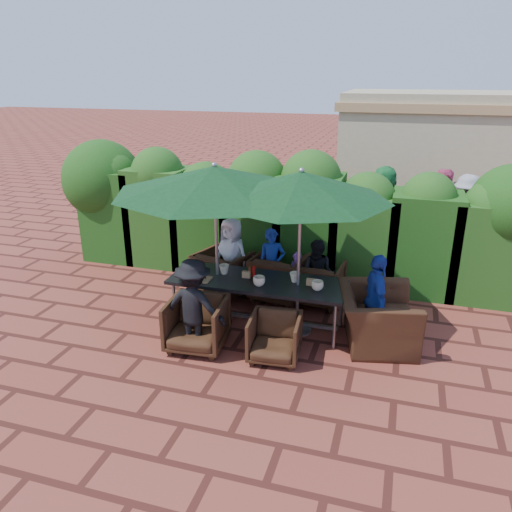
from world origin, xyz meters
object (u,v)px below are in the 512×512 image
(umbrella_right, at_px, (301,186))
(chair_far_left, at_px, (223,271))
(dining_table, at_px, (258,284))
(chair_far_right, at_px, (319,281))
(chair_far_mid, at_px, (279,275))
(umbrella_left, at_px, (215,180))
(chair_near_left, at_px, (197,321))
(chair_end_right, at_px, (378,310))
(chair_near_right, at_px, (275,336))

(umbrella_right, relative_size, chair_far_left, 2.93)
(dining_table, height_order, umbrella_right, umbrella_right)
(chair_far_right, bearing_deg, dining_table, 59.86)
(chair_far_left, xyz_separation_m, chair_far_mid, (0.98, 0.09, 0.00))
(umbrella_right, bearing_deg, umbrella_left, 178.23)
(chair_far_mid, relative_size, chair_near_left, 1.08)
(dining_table, xyz_separation_m, chair_far_left, (-0.90, 0.94, -0.25))
(chair_far_mid, distance_m, chair_far_right, 0.68)
(chair_far_mid, relative_size, chair_far_right, 1.10)
(umbrella_left, xyz_separation_m, chair_far_mid, (0.73, 0.99, -1.78))
(chair_far_right, bearing_deg, chair_far_left, 9.32)
(umbrella_left, relative_size, chair_end_right, 2.49)
(chair_far_mid, height_order, chair_near_right, chair_far_mid)
(umbrella_left, xyz_separation_m, chair_near_left, (0.03, -0.91, -1.81))
(chair_far_mid, xyz_separation_m, chair_near_left, (-0.70, -1.90, -0.03))
(dining_table, height_order, umbrella_left, umbrella_left)
(chair_near_left, bearing_deg, chair_end_right, 15.36)
(chair_far_left, bearing_deg, dining_table, 150.77)
(chair_far_mid, height_order, chair_near_left, chair_far_mid)
(umbrella_left, xyz_separation_m, chair_near_right, (1.15, -0.88, -1.87))
(chair_far_mid, bearing_deg, umbrella_left, 62.53)
(chair_far_left, xyz_separation_m, chair_near_right, (1.39, -1.78, -0.08))
(chair_far_left, distance_m, chair_end_right, 2.84)
(chair_far_right, xyz_separation_m, chair_end_right, (1.02, -1.08, 0.13))
(umbrella_left, bearing_deg, dining_table, -3.38)
(umbrella_right, xyz_separation_m, chair_end_right, (1.15, -0.02, -1.69))
(chair_far_left, bearing_deg, chair_end_right, 177.18)
(dining_table, bearing_deg, umbrella_left, 176.62)
(chair_far_left, bearing_deg, umbrella_right, 165.06)
(chair_far_left, height_order, chair_far_right, chair_far_left)
(chair_near_right, bearing_deg, chair_near_left, 176.83)
(umbrella_right, bearing_deg, chair_near_right, -98.41)
(chair_far_right, bearing_deg, chair_near_right, 87.10)
(umbrella_left, relative_size, umbrella_right, 1.19)
(umbrella_right, bearing_deg, chair_end_right, -0.77)
(chair_far_right, bearing_deg, umbrella_left, 41.03)
(umbrella_left, bearing_deg, chair_end_right, -1.29)
(chair_near_right, bearing_deg, chair_far_left, 123.24)
(chair_far_right, relative_size, chair_end_right, 0.65)
(chair_far_mid, bearing_deg, chair_near_right, 111.51)
(umbrella_right, height_order, chair_far_right, umbrella_right)
(dining_table, bearing_deg, chair_far_right, 54.95)
(chair_far_mid, xyz_separation_m, chair_near_right, (0.41, -1.87, -0.09))
(umbrella_right, distance_m, chair_far_left, 2.52)
(chair_near_left, distance_m, chair_near_right, 1.12)
(chair_end_right, bearing_deg, umbrella_left, 76.42)
(chair_far_right, bearing_deg, chair_far_mid, 8.05)
(umbrella_right, xyz_separation_m, chair_near_right, (-0.12, -0.84, -1.87))
(umbrella_right, xyz_separation_m, chair_near_left, (-1.24, -0.87, -1.81))
(umbrella_right, bearing_deg, chair_far_left, 148.21)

